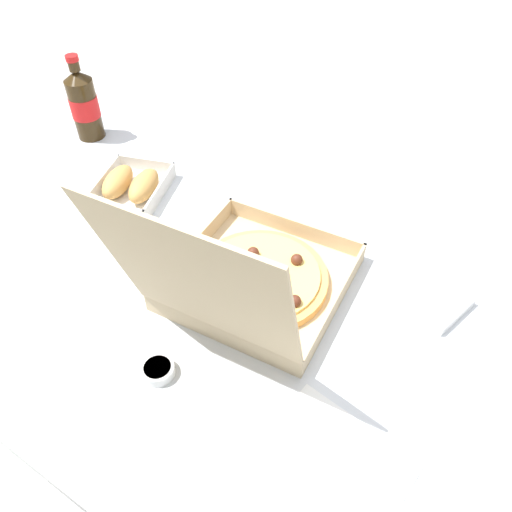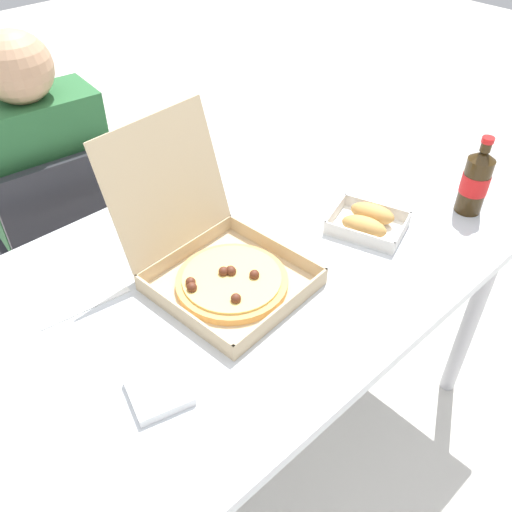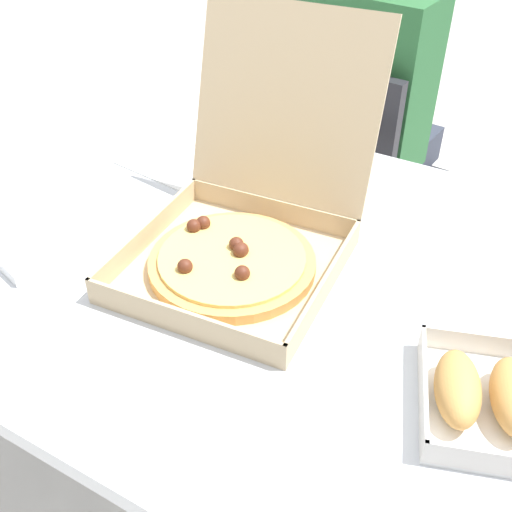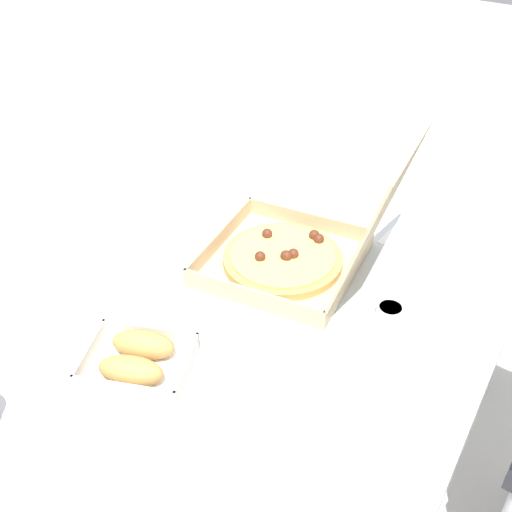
# 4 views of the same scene
# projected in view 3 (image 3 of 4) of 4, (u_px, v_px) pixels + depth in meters

# --- Properties ---
(ground_plane) EXTENTS (10.00, 10.00, 0.00)m
(ground_plane) POSITION_uv_depth(u_px,v_px,m) (269.00, 505.00, 1.42)
(ground_plane) COLOR beige
(dining_table) EXTENTS (1.44, 0.88, 0.71)m
(dining_table) POSITION_uv_depth(u_px,v_px,m) (274.00, 298.00, 1.03)
(dining_table) COLOR silver
(dining_table) RESTS_ON ground_plane
(chair) EXTENTS (0.44, 0.44, 0.83)m
(chair) POSITION_uv_depth(u_px,v_px,m) (343.00, 180.00, 1.65)
(chair) COLOR #232328
(chair) RESTS_ON ground_plane
(diner_person) EXTENTS (0.38, 0.43, 1.15)m
(diner_person) POSITION_uv_depth(u_px,v_px,m) (362.00, 100.00, 1.56)
(diner_person) COLOR #333847
(diner_person) RESTS_ON ground_plane
(pizza_box_open) EXTENTS (0.35, 0.44, 0.35)m
(pizza_box_open) POSITION_uv_depth(u_px,v_px,m) (242.00, 232.00, 0.97)
(pizza_box_open) COLOR tan
(pizza_box_open) RESTS_ON dining_table
(bread_side_box) EXTENTS (0.20, 0.23, 0.06)m
(bread_side_box) POSITION_uv_depth(u_px,v_px,m) (485.00, 395.00, 0.75)
(bread_side_box) COLOR white
(bread_side_box) RESTS_ON dining_table
(paper_menu) EXTENTS (0.23, 0.17, 0.00)m
(paper_menu) POSITION_uv_depth(u_px,v_px,m) (176.00, 163.00, 1.25)
(paper_menu) COLOR white
(paper_menu) RESTS_ON dining_table
(napkin_pile) EXTENTS (0.14, 0.14, 0.02)m
(napkin_pile) POSITION_uv_depth(u_px,v_px,m) (31.00, 252.00, 1.00)
(napkin_pile) COLOR white
(napkin_pile) RESTS_ON dining_table
(dipping_sauce_cup) EXTENTS (0.06, 0.06, 0.02)m
(dipping_sauce_cup) POSITION_uv_depth(u_px,v_px,m) (323.00, 194.00, 1.14)
(dipping_sauce_cup) COLOR white
(dipping_sauce_cup) RESTS_ON dining_table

